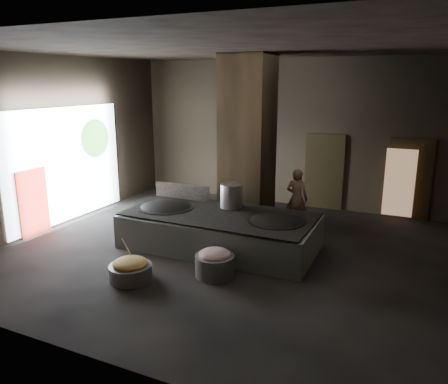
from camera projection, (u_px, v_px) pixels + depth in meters
The scene contains 27 objects.
floor at pixel (227, 252), 10.16m from camera, with size 10.00×9.00×0.10m, color black.
ceiling at pixel (228, 45), 9.02m from camera, with size 10.00×9.00×0.10m, color black.
back_wall at pixel (288, 133), 13.58m from camera, with size 10.00×0.10×4.50m, color black.
front_wall at pixel (79, 208), 5.60m from camera, with size 10.00×0.10×4.50m, color black.
left_wall at pixel (56, 142), 11.67m from camera, with size 0.10×9.00×4.50m, color black.
pillar at pixel (247, 143), 11.38m from camera, with size 1.20×1.20×4.50m, color black.
hearth_platform at pixel (220, 231), 10.28m from camera, with size 4.47×2.14×0.78m, color #A7B7A5.
platform_cap at pixel (220, 214), 10.18m from camera, with size 4.37×2.10×0.03m, color black.
wok_left at pixel (166, 210), 10.75m from camera, with size 1.41×1.41×0.39m, color black.
wok_left_rim at pixel (166, 207), 10.73m from camera, with size 1.44×1.44×0.05m, color black.
wok_right at pixel (275, 224), 9.68m from camera, with size 1.31×1.31×0.37m, color black.
wok_right_rim at pixel (275, 221), 9.66m from camera, with size 1.34×1.34×0.05m, color black.
stock_pot at pixel (231, 196), 10.56m from camera, with size 0.54×0.54×0.58m, color #AAAEB2.
splash_guard at pixel (182, 191), 11.38m from camera, with size 1.55×0.06×0.39m, color black.
cook at pixel (297, 199), 11.59m from camera, with size 0.58×0.37×1.59m, color #896446.
veg_basin at pixel (131, 272), 8.63m from camera, with size 0.85×0.85×0.31m, color slate.
veg_fill at pixel (130, 263), 8.58m from camera, with size 0.69×0.69×0.21m, color #9AA44F.
ladle at pixel (128, 250), 8.72m from camera, with size 0.02×0.02×0.67m, color #AAAEB2.
meat_basin at pixel (215, 266), 8.79m from camera, with size 0.80×0.80×0.44m, color slate.
meat_fill at pixel (215, 255), 8.74m from camera, with size 0.66×0.66×0.25m, color #A56963.
doorway_near at pixel (324, 173), 13.28m from camera, with size 1.18×0.08×2.38m, color black.
doorway_near_glow at pixel (319, 173), 13.54m from camera, with size 0.80×0.04×1.89m, color #8C6647.
doorway_far at pixel (409, 181), 12.29m from camera, with size 1.18×0.08×2.38m, color black.
doorway_far_glow at pixel (399, 183), 12.23m from camera, with size 0.81×0.04×1.92m, color #8C6647.
left_opening at pixel (67, 165), 11.97m from camera, with size 0.04×4.20×3.10m, color white.
pavilion_sliver at pixel (33, 203), 10.99m from camera, with size 0.05×0.90×1.70m, color maroon.
tree_silhouette at pixel (95, 138), 12.74m from camera, with size 0.28×1.10×1.10m, color #194714.
Camera 1 is at (3.97, -8.62, 3.84)m, focal length 35.00 mm.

